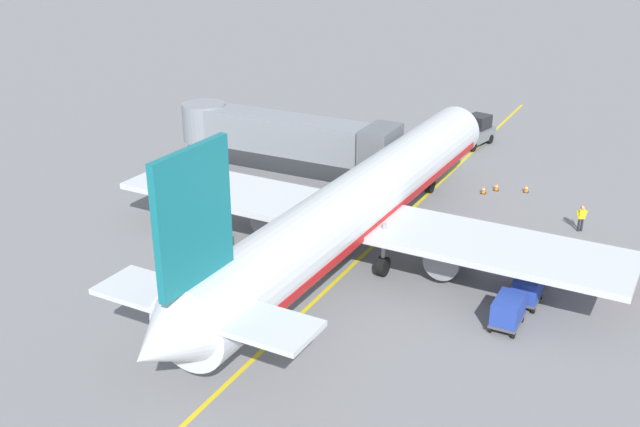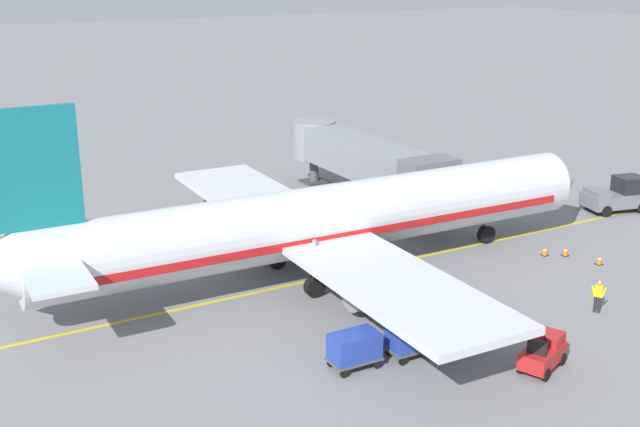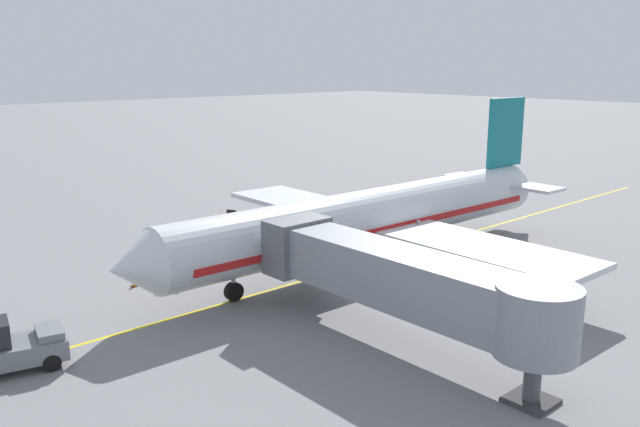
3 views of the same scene
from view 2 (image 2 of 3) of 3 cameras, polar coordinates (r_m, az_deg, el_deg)
The scene contains 14 objects.
ground_plane at distance 43.67m, azimuth -0.48°, elevation -4.77°, with size 400.00×400.00×0.00m, color slate.
gate_lead_in_line at distance 43.67m, azimuth -0.48°, elevation -4.77°, with size 0.24×80.00×0.01m, color gold.
parked_airliner at distance 43.15m, azimuth 0.20°, elevation -0.55°, with size 30.11×37.27×10.63m.
jet_bridge at distance 56.06m, azimuth 3.07°, elevation 3.99°, with size 17.28×3.50×4.98m.
pushback_tractor at distance 59.03m, azimuth 20.49°, elevation 1.21°, with size 3.12×4.78×2.40m.
baggage_tug_lead at distance 35.73m, azimuth 15.66°, elevation -9.56°, with size 2.06×2.77×1.62m.
baggage_cart_front at distance 37.32m, azimuth 10.11°, elevation -7.53°, with size 1.33×2.91×1.58m.
baggage_cart_second_in_train at distance 35.57m, azimuth 6.56°, elevation -8.68°, with size 1.33×2.91×1.58m.
baggage_cart_third_in_train at distance 34.40m, azimuth 2.47°, elevation -9.53°, with size 1.33×2.91×1.58m.
ground_crew_wing_walker at distance 42.41m, azimuth 5.80°, elevation -4.18°, with size 0.73×0.28×1.69m.
ground_crew_loader at distance 41.77m, azimuth 19.24°, elevation -5.48°, with size 0.65×0.47×1.69m.
safety_cone_nose_left at distance 49.25m, azimuth 17.12°, elevation -2.58°, with size 0.36×0.36×0.59m.
safety_cone_nose_right at distance 48.97m, azimuth 15.76°, elevation -2.58°, with size 0.36×0.36×0.59m.
safety_cone_wing_tip at distance 48.48m, azimuth 19.31°, elevation -3.13°, with size 0.36×0.36×0.59m.
Camera 2 is at (35.26, -19.70, 16.63)m, focal length 44.83 mm.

